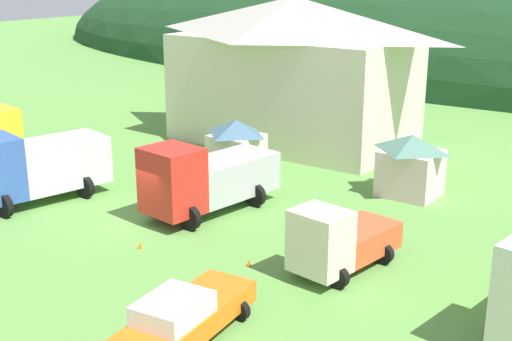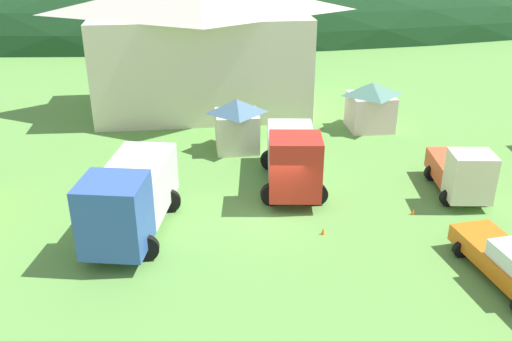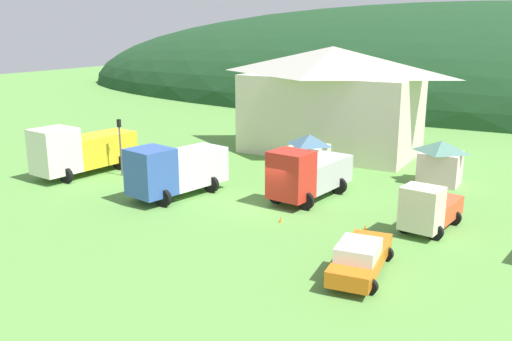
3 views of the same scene
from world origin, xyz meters
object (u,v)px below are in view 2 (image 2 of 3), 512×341
Objects in this scene: play_shed_pink at (371,105)px; light_truck_cream at (462,173)px; service_pickup_orange at (512,264)px; play_shed_cream at (237,124)px; crane_truck_red at (293,157)px; traffic_cone_mid_row at (323,234)px; depot_building at (201,43)px; traffic_cone_near_pickup at (413,214)px; box_truck_blue at (130,197)px.

play_shed_pink is 9.83m from light_truck_cream.
play_shed_cream is at bearing -154.37° from service_pickup_orange.
service_pickup_orange is at bearing -2.77° from light_truck_cream.
crane_truck_red is 11.16× the size of traffic_cone_mid_row.
crane_truck_red is (-6.47, -7.83, 0.11)m from play_shed_pink.
play_shed_pink is 10.16m from crane_truck_red.
depot_building is 4.96× the size of play_shed_cream.
traffic_cone_near_pickup reaches higher than traffic_cone_mid_row.
light_truck_cream reaches higher than service_pickup_orange.
service_pickup_orange is (14.18, -5.19, -0.99)m from box_truck_blue.
traffic_cone_mid_row is (-4.50, -1.21, 0.00)m from traffic_cone_near_pickup.
play_shed_pink is 4.88× the size of traffic_cone_mid_row.
light_truck_cream is at bearing 162.87° from service_pickup_orange.
play_shed_cream is at bearing -149.45° from crane_truck_red.
service_pickup_orange is (0.13, -16.67, -0.74)m from play_shed_pink.
traffic_cone_near_pickup is (12.59, 0.24, -1.82)m from box_truck_blue.
crane_truck_red is at bearing -66.83° from play_shed_cream.
traffic_cone_near_pickup is (7.30, -8.73, -1.58)m from play_shed_cream.
depot_building is at bearing -179.99° from box_truck_blue.
play_shed_cream is 12.49m from light_truck_cream.
play_shed_cream reaches higher than traffic_cone_mid_row.
light_truck_cream is at bearing 83.96° from crane_truck_red.
light_truck_cream reaches higher than traffic_cone_mid_row.
traffic_cone_near_pickup is (5.02, -3.41, -1.68)m from crane_truck_red.
traffic_cone_mid_row is at bearing -131.17° from service_pickup_orange.
crane_truck_red is at bearing 127.73° from box_truck_blue.
depot_building is at bearing 152.08° from play_shed_pink.
depot_building is 5.01× the size of play_shed_pink.
depot_building is 8.76m from play_shed_cream.
play_shed_pink is 16.69m from service_pickup_orange.
play_shed_pink is 0.62× the size of light_truck_cream.
traffic_cone_mid_row is (-6.08, 4.21, -0.83)m from service_pickup_orange.
traffic_cone_near_pickup is at bearing -50.13° from play_shed_cream.
play_shed_cream is 1.01× the size of play_shed_pink.
crane_truck_red reaches higher than service_pickup_orange.
box_truck_blue is at bearing 173.11° from traffic_cone_mid_row.
traffic_cone_mid_row is (8.09, -0.98, -1.82)m from box_truck_blue.
traffic_cone_mid_row is (4.48, -17.98, -4.64)m from depot_building.
play_shed_cream is 16.73m from service_pickup_orange.
service_pickup_orange is at bearing -64.56° from depot_building.
depot_building reaches higher than service_pickup_orange.
box_truck_blue is 1.28× the size of service_pickup_orange.
box_truck_blue is at bearing -178.93° from traffic_cone_near_pickup.
depot_building is 2.77× the size of service_pickup_orange.
depot_building is at bearing 118.16° from traffic_cone_near_pickup.
depot_building is at bearing -134.19° from light_truck_cream.
box_truck_blue reaches higher than traffic_cone_mid_row.
service_pickup_orange is (8.88, -14.16, -0.75)m from play_shed_cream.
depot_building is 19.58m from traffic_cone_near_pickup.
play_shed_cream is at bearing -78.19° from depot_building.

